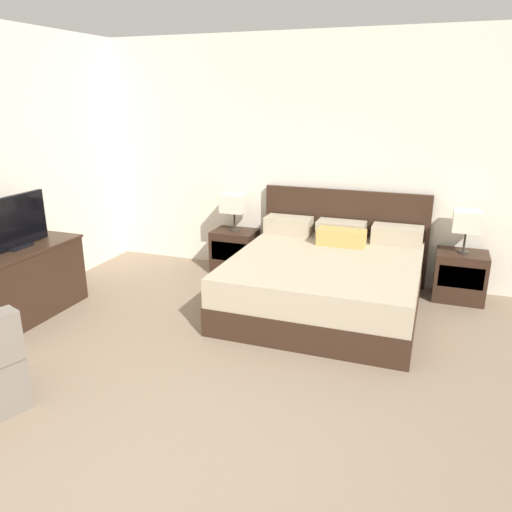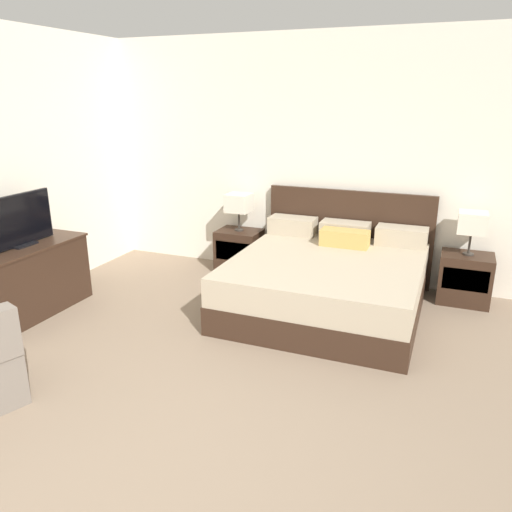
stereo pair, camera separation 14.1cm
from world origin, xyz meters
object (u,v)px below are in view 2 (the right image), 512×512
object	(u,v)px
nightstand_left	(239,251)
tv	(19,221)
nightstand_right	(465,278)
dresser	(24,280)
table_lamp_right	(472,223)
table_lamp_left	(239,203)
bed	(328,280)

from	to	relation	value
nightstand_left	tv	xyz separation A→B (m)	(-1.48, -1.95, 0.70)
nightstand_right	dresser	size ratio (longest dim) A/B	0.40
nightstand_left	table_lamp_right	distance (m)	2.71
nightstand_left	table_lamp_left	world-z (taller)	table_lamp_left
nightstand_right	tv	xyz separation A→B (m)	(-4.12, -1.95, 0.70)
bed	dresser	size ratio (longest dim) A/B	1.49
bed	nightstand_left	size ratio (longest dim) A/B	3.74
table_lamp_left	table_lamp_right	xyz separation A→B (m)	(2.64, 0.00, 0.00)
table_lamp_right	tv	bearing A→B (deg)	-154.61
tv	table_lamp_right	bearing A→B (deg)	25.39
tv	nightstand_left	bearing A→B (deg)	52.83
nightstand_left	dresser	size ratio (longest dim) A/B	0.40
table_lamp_right	table_lamp_left	bearing A→B (deg)	180.00
table_lamp_left	table_lamp_right	bearing A→B (deg)	0.00
table_lamp_left	dresser	bearing A→B (deg)	-126.59
table_lamp_right	dresser	world-z (taller)	table_lamp_right
nightstand_left	table_lamp_left	distance (m)	0.61
dresser	table_lamp_left	bearing A→B (deg)	53.41
table_lamp_right	dresser	xyz separation A→B (m)	(-4.12, -2.00, -0.51)
bed	dresser	world-z (taller)	bed
nightstand_right	table_lamp_left	size ratio (longest dim) A/B	1.17
bed	table_lamp_left	bearing A→B (deg)	151.64
table_lamp_left	dresser	distance (m)	2.54
table_lamp_right	nightstand_right	bearing A→B (deg)	-90.00
bed	nightstand_right	size ratio (longest dim) A/B	3.74
bed	table_lamp_left	world-z (taller)	bed
dresser	tv	world-z (taller)	tv
bed	nightstand_left	distance (m)	1.50
nightstand_right	table_lamp_left	distance (m)	2.71
nightstand_left	tv	world-z (taller)	tv
bed	tv	world-z (taller)	tv
bed	dresser	bearing A→B (deg)	-155.36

